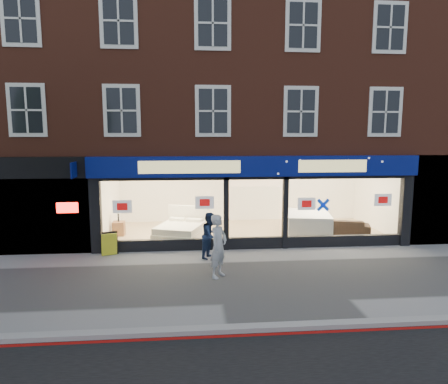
{
  "coord_description": "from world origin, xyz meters",
  "views": [
    {
      "loc": [
        -2.32,
        -10.58,
        4.02
      ],
      "look_at": [
        -1.17,
        2.5,
        2.13
      ],
      "focal_mm": 32.0,
      "sensor_mm": 36.0,
      "label": 1
    }
  ],
  "objects": [
    {
      "name": "ground",
      "position": [
        0.0,
        0.0,
        0.0
      ],
      "size": [
        120.0,
        120.0,
        0.0
      ],
      "primitive_type": "plane",
      "color": "gray",
      "rests_on": "ground"
    },
    {
      "name": "kerb_line",
      "position": [
        0.0,
        -3.1,
        0.01
      ],
      "size": [
        60.0,
        0.1,
        0.01
      ],
      "primitive_type": "cube",
      "color": "#8C0A07",
      "rests_on": "ground"
    },
    {
      "name": "kerb_stone",
      "position": [
        0.0,
        -2.9,
        0.06
      ],
      "size": [
        60.0,
        0.25,
        0.12
      ],
      "primitive_type": "cube",
      "color": "gray",
      "rests_on": "ground"
    },
    {
      "name": "showroom_floor",
      "position": [
        0.0,
        5.25,
        0.05
      ],
      "size": [
        11.0,
        4.5,
        0.1
      ],
      "primitive_type": "cube",
      "color": "tan",
      "rests_on": "ground"
    },
    {
      "name": "building",
      "position": [
        -0.02,
        6.93,
        6.67
      ],
      "size": [
        19.0,
        8.26,
        10.3
      ],
      "color": "brown",
      "rests_on": "ground"
    },
    {
      "name": "display_bed",
      "position": [
        -2.65,
        4.33,
        0.42
      ],
      "size": [
        2.18,
        2.4,
        1.12
      ],
      "rotation": [
        0.0,
        0.0,
        -0.34
      ],
      "color": "white",
      "rests_on": "showroom_floor"
    },
    {
      "name": "bedside_table",
      "position": [
        -5.1,
        5.0,
        0.38
      ],
      "size": [
        0.46,
        0.46,
        0.55
      ],
      "primitive_type": "cube",
      "rotation": [
        0.0,
        0.0,
        -0.02
      ],
      "color": "brown",
      "rests_on": "showroom_floor"
    },
    {
      "name": "mattress_stack",
      "position": [
        2.39,
        4.66,
        0.51
      ],
      "size": [
        2.02,
        2.37,
        0.82
      ],
      "rotation": [
        0.0,
        0.0,
        -0.2
      ],
      "color": "silver",
      "rests_on": "showroom_floor"
    },
    {
      "name": "sofa",
      "position": [
        3.7,
        4.43,
        0.41
      ],
      "size": [
        2.24,
        1.41,
        0.61
      ],
      "primitive_type": "imported",
      "rotation": [
        0.0,
        0.0,
        2.84
      ],
      "color": "black",
      "rests_on": "showroom_floor"
    },
    {
      "name": "a_board",
      "position": [
        -5.01,
        2.7,
        0.39
      ],
      "size": [
        0.59,
        0.47,
        0.79
      ],
      "primitive_type": "cube",
      "rotation": [
        0.0,
        0.0,
        0.32
      ],
      "color": "yellow",
      "rests_on": "ground"
    },
    {
      "name": "pedestrian_grey",
      "position": [
        -1.52,
        0.34,
        0.9
      ],
      "size": [
        0.73,
        0.79,
        1.8
      ],
      "primitive_type": "imported",
      "rotation": [
        0.0,
        0.0,
        0.96
      ],
      "color": "#B0B3B8",
      "rests_on": "ground"
    },
    {
      "name": "pedestrian_blue",
      "position": [
        -1.65,
        2.12,
        0.76
      ],
      "size": [
        0.88,
        0.93,
        1.52
      ],
      "primitive_type": "imported",
      "rotation": [
        0.0,
        0.0,
        1.01
      ],
      "color": "#192848",
      "rests_on": "ground"
    }
  ]
}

